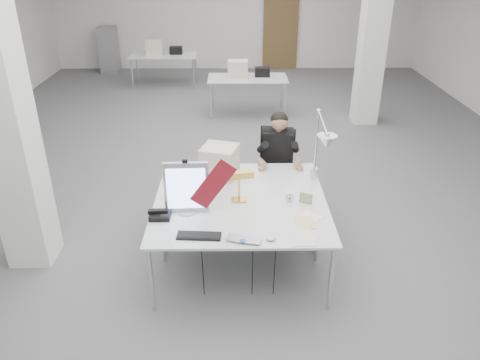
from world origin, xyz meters
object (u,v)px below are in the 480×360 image
object	(u,v)px
monitor	(186,188)
laptop	(243,242)
beige_monitor	(220,161)
seated_person	(278,146)
desk_main	(241,223)
bankers_lamp	(239,188)
desk_phone	(160,215)
office_chair	(277,169)
architect_lamp	(320,149)

from	to	relation	value
monitor	laptop	world-z (taller)	monitor
beige_monitor	seated_person	bearing A→B (deg)	53.29
beige_monitor	monitor	bearing A→B (deg)	-93.70
desk_main	monitor	distance (m)	0.64
bankers_lamp	seated_person	bearing A→B (deg)	53.65
bankers_lamp	desk_phone	bearing A→B (deg)	-169.05
seated_person	beige_monitor	bearing A→B (deg)	-133.01
office_chair	laptop	xyz separation A→B (m)	(-0.48, -1.97, 0.20)
office_chair	desk_phone	world-z (taller)	office_chair
office_chair	seated_person	bearing A→B (deg)	-79.62
office_chair	laptop	world-z (taller)	office_chair
bankers_lamp	desk_phone	size ratio (longest dim) A/B	1.51
monitor	beige_monitor	world-z (taller)	monitor
office_chair	seated_person	xyz separation A→B (m)	(0.00, -0.05, 0.33)
desk_main	monitor	world-z (taller)	monitor
desk_main	monitor	xyz separation A→B (m)	(-0.53, 0.20, 0.28)
office_chair	monitor	bearing A→B (deg)	-115.80
seated_person	laptop	xyz separation A→B (m)	(-0.48, -1.92, -0.13)
seated_person	architect_lamp	size ratio (longest dim) A/B	1.05
laptop	beige_monitor	distance (m)	1.41
laptop	beige_monitor	size ratio (longest dim) A/B	0.82
office_chair	architect_lamp	size ratio (longest dim) A/B	1.22
monitor	beige_monitor	size ratio (longest dim) A/B	1.41
office_chair	desk_main	bearing A→B (deg)	-96.63
beige_monitor	architect_lamp	distance (m)	1.16
desk_main	bankers_lamp	size ratio (longest dim) A/B	5.90
desk_main	office_chair	bearing A→B (deg)	72.99
beige_monitor	architect_lamp	size ratio (longest dim) A/B	0.41
laptop	bankers_lamp	world-z (taller)	bankers_lamp
office_chair	desk_phone	bearing A→B (deg)	-119.89
architect_lamp	monitor	bearing A→B (deg)	176.52
seated_person	bankers_lamp	size ratio (longest dim) A/B	3.20
seated_person	bankers_lamp	bearing A→B (deg)	-103.65
monitor	laptop	size ratio (longest dim) A/B	1.72
seated_person	architect_lamp	bearing A→B (deg)	-56.42
monitor	desk_phone	size ratio (longest dim) A/B	2.67
monitor	beige_monitor	distance (m)	0.87
bankers_lamp	architect_lamp	distance (m)	0.96
desk_phone	laptop	bearing A→B (deg)	-29.38
seated_person	desk_phone	xyz separation A→B (m)	(-1.28, -1.46, -0.12)
beige_monitor	office_chair	bearing A→B (deg)	55.77
monitor	desk_main	bearing A→B (deg)	-22.82
bankers_lamp	desk_main	bearing A→B (deg)	-100.44
desk_phone	architect_lamp	xyz separation A→B (m)	(1.64, 0.62, 0.44)
laptop	beige_monitor	bearing A→B (deg)	113.94
bankers_lamp	architect_lamp	xyz separation A→B (m)	(0.86, 0.28, 0.31)
laptop	architect_lamp	world-z (taller)	architect_lamp
desk_main	laptop	distance (m)	0.37
bankers_lamp	architect_lamp	bearing A→B (deg)	5.83
beige_monitor	architect_lamp	bearing A→B (deg)	0.76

